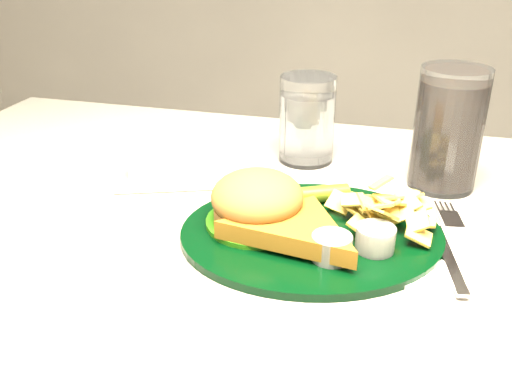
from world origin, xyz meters
TOP-DOWN VIEW (x-y plane):
  - dinner_plate at (0.03, 0.01)m, footprint 0.35×0.31m
  - water_glass at (-0.02, 0.23)m, footprint 0.08×0.08m
  - cola_glass at (0.17, 0.19)m, footprint 0.11×0.11m
  - fork_napkin at (0.18, 0.00)m, footprint 0.16×0.19m
  - ramekin at (-0.22, 0.11)m, footprint 0.06×0.06m
  - wrapped_straw at (-0.13, 0.09)m, footprint 0.24×0.15m

SIDE VIEW (x-z plane):
  - wrapped_straw at x=-0.13m, z-range 0.75..0.76m
  - fork_napkin at x=0.18m, z-range 0.75..0.76m
  - ramekin at x=-0.22m, z-range 0.75..0.78m
  - dinner_plate at x=0.03m, z-range 0.75..0.82m
  - water_glass at x=-0.02m, z-range 0.75..0.87m
  - cola_glass at x=0.17m, z-range 0.75..0.91m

